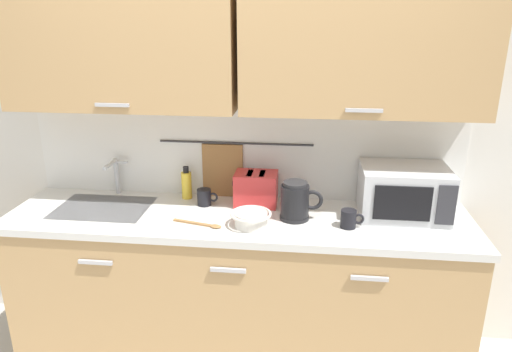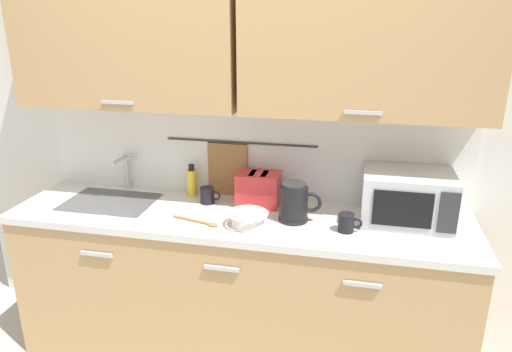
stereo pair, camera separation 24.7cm
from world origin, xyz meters
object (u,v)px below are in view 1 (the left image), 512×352
electric_kettle (296,201)px  dish_soap_bottle (187,184)px  microwave (404,192)px  toaster (256,189)px  mixing_bowl (251,218)px  wooden_spoon (203,224)px  mug_by_kettle (349,219)px  mug_near_sink (205,197)px

electric_kettle → dish_soap_bottle: 0.69m
microwave → toaster: 0.81m
mixing_bowl → toaster: toaster is taller
mixing_bowl → electric_kettle: bearing=28.2°
mixing_bowl → toaster: 0.30m
electric_kettle → wooden_spoon: size_ratio=0.83×
mixing_bowl → wooden_spoon: (-0.25, -0.02, -0.04)m
toaster → wooden_spoon: (-0.24, -0.32, -0.09)m
dish_soap_bottle → mug_by_kettle: bearing=-18.3°
mug_near_sink → mixing_bowl: bearing=-40.4°
dish_soap_bottle → mug_near_sink: bearing=-36.5°
electric_kettle → dish_soap_bottle: (-0.65, 0.23, -0.01)m
mug_near_sink → mug_by_kettle: bearing=-14.8°
microwave → toaster: size_ratio=1.80×
microwave → mug_by_kettle: bearing=-146.8°
electric_kettle → mug_near_sink: bearing=165.7°
microwave → mug_by_kettle: 0.37m
mixing_bowl → mug_near_sink: bearing=139.6°
mug_near_sink → mixing_bowl: 0.39m
wooden_spoon → mug_by_kettle: bearing=4.8°
mug_near_sink → mug_by_kettle: 0.83m
mug_near_sink → wooden_spoon: 0.28m
microwave → dish_soap_bottle: microwave is taller
mug_near_sink → mixing_bowl: mug_near_sink is taller
microwave → dish_soap_bottle: bearing=174.8°
mug_by_kettle → wooden_spoon: mug_by_kettle is taller
toaster → mug_near_sink: bearing=-171.7°
dish_soap_bottle → wooden_spoon: bearing=-64.3°
electric_kettle → mixing_bowl: 0.26m
microwave → mixing_bowl: microwave is taller
microwave → toaster: bearing=175.8°
mug_near_sink → electric_kettle: bearing=-14.3°
dish_soap_bottle → toaster: dish_soap_bottle is taller
electric_kettle → mixing_bowl: (-0.22, -0.12, -0.06)m
microwave → dish_soap_bottle: (-1.23, 0.11, -0.05)m
wooden_spoon → mug_near_sink: bearing=100.3°
microwave → electric_kettle: microwave is taller
microwave → mug_near_sink: (-1.10, 0.02, -0.09)m
mixing_bowl → wooden_spoon: bearing=-175.2°
microwave → mug_near_sink: size_ratio=3.83×
electric_kettle → mug_by_kettle: 0.29m
mug_near_sink → wooden_spoon: mug_near_sink is taller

